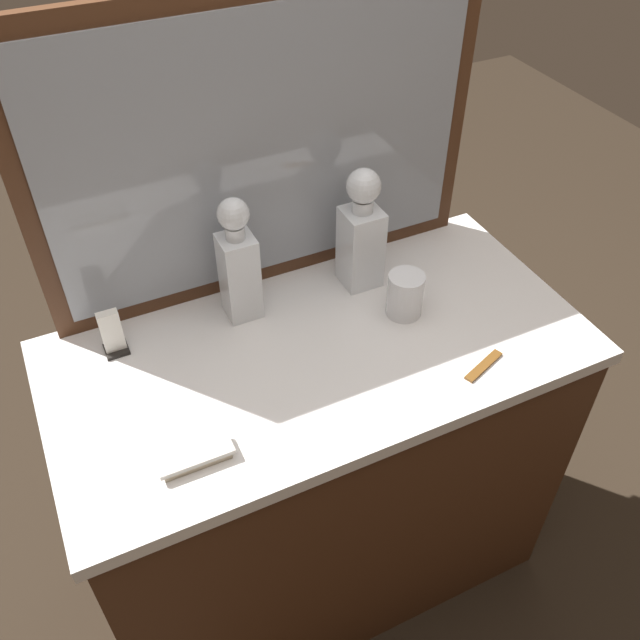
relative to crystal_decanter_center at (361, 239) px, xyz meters
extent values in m
plane|color=#2D2319|center=(-0.19, -0.17, -1.03)|extent=(6.00, 6.00, 0.00)
cube|color=#472816|center=(-0.19, -0.17, -0.59)|extent=(1.15, 0.58, 0.87)
cube|color=white|center=(-0.19, -0.17, -0.14)|extent=(1.18, 0.60, 0.03)
cube|color=#472816|center=(-0.19, 0.12, 0.22)|extent=(1.02, 0.03, 0.68)
cube|color=gray|center=(-0.19, 0.10, 0.22)|extent=(0.94, 0.01, 0.60)
cube|color=white|center=(0.00, 0.00, -0.02)|extent=(0.09, 0.09, 0.20)
cube|color=#9E5619|center=(0.00, 0.00, -0.05)|extent=(0.07, 0.07, 0.15)
cylinder|color=white|center=(0.00, 0.00, 0.09)|extent=(0.05, 0.05, 0.03)
sphere|color=white|center=(0.00, 0.00, 0.14)|extent=(0.08, 0.08, 0.08)
cube|color=white|center=(-0.30, 0.01, -0.02)|extent=(0.08, 0.08, 0.21)
cube|color=#9E5619|center=(-0.30, 0.01, -0.06)|extent=(0.07, 0.07, 0.14)
cylinder|color=white|center=(-0.30, 0.01, 0.10)|extent=(0.04, 0.04, 0.03)
sphere|color=white|center=(-0.30, 0.01, 0.15)|extent=(0.07, 0.07, 0.07)
cylinder|color=white|center=(0.04, -0.15, -0.07)|extent=(0.08, 0.08, 0.11)
cylinder|color=silver|center=(0.04, -0.15, -0.12)|extent=(0.08, 0.08, 0.01)
cube|color=#B7A88C|center=(-0.52, -0.34, -0.12)|extent=(0.13, 0.05, 0.01)
cube|color=beige|center=(-0.52, -0.34, -0.10)|extent=(0.14, 0.06, 0.01)
cube|color=brown|center=(0.10, -0.37, -0.12)|extent=(0.11, 0.06, 0.01)
cube|color=black|center=(-0.59, 0.01, -0.12)|extent=(0.05, 0.05, 0.01)
cube|color=white|center=(-0.59, 0.01, -0.07)|extent=(0.05, 0.02, 0.11)
camera|label=1|loc=(-0.64, -1.12, 0.93)|focal=38.18mm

